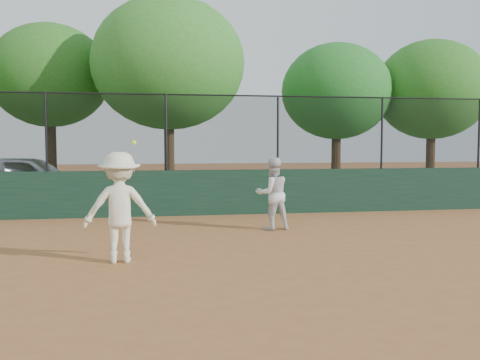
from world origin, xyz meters
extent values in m
plane|color=#A16134|center=(0.00, 0.00, 0.00)|extent=(80.00, 80.00, 0.00)
cube|color=#173424|center=(0.00, 6.00, 0.60)|extent=(26.00, 0.20, 1.20)
cube|color=#33551A|center=(0.00, 12.00, 0.00)|extent=(36.00, 12.00, 0.01)
imported|color=#B3B8BD|center=(-4.53, 8.43, 0.80)|extent=(4.84, 2.33, 1.59)
imported|color=silver|center=(1.74, 3.38, 0.80)|extent=(0.86, 0.72, 1.60)
imported|color=#EFEDCB|center=(-1.44, 0.65, 0.89)|extent=(1.16, 0.68, 1.79)
sphere|color=#C6F837|center=(-1.20, 0.51, 1.94)|extent=(0.08, 0.08, 0.08)
cube|color=black|center=(0.00, 6.00, 2.20)|extent=(26.00, 0.02, 2.00)
cylinder|color=black|center=(0.00, 6.00, 3.18)|extent=(26.00, 0.04, 0.04)
cylinder|color=black|center=(-3.50, 6.00, 2.20)|extent=(0.06, 0.06, 2.00)
cylinder|color=black|center=(-0.50, 6.00, 2.20)|extent=(0.06, 0.06, 2.00)
cylinder|color=black|center=(2.50, 6.00, 2.20)|extent=(0.06, 0.06, 2.00)
cylinder|color=black|center=(5.50, 6.00, 2.20)|extent=(0.06, 0.06, 2.00)
cylinder|color=black|center=(8.50, 6.00, 2.20)|extent=(0.06, 0.06, 2.00)
cylinder|color=#402A16|center=(-4.46, 12.40, 1.34)|extent=(0.36, 0.36, 2.68)
ellipsoid|color=#285F1B|center=(-4.46, 12.40, 4.36)|extent=(4.34, 3.95, 3.75)
cylinder|color=#49311A|center=(-0.25, 10.45, 1.30)|extent=(0.36, 0.36, 2.60)
ellipsoid|color=#307124|center=(-0.25, 10.45, 4.62)|extent=(5.23, 4.76, 4.52)
cylinder|color=#412715|center=(6.28, 11.82, 1.12)|extent=(0.36, 0.36, 2.24)
ellipsoid|color=#206320|center=(6.28, 11.82, 3.91)|extent=(4.31, 3.92, 3.72)
cylinder|color=#442A18|center=(10.22, 11.71, 1.13)|extent=(0.36, 0.36, 2.26)
ellipsoid|color=#28631C|center=(10.22, 11.71, 4.02)|extent=(4.56, 4.14, 3.94)
camera|label=1|loc=(-0.99, -8.12, 1.95)|focal=40.00mm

